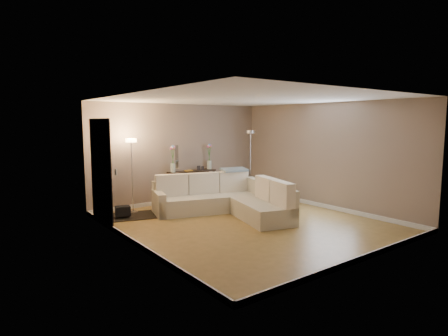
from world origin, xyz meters
TOP-DOWN VIEW (x-y plane):
  - floor at (0.00, 0.00)m, footprint 5.00×5.50m
  - ceiling at (0.00, 0.00)m, footprint 5.00×5.50m
  - wall_back at (0.00, 2.76)m, footprint 5.00×0.02m
  - wall_front at (0.00, -2.76)m, footprint 5.00×0.02m
  - wall_left at (-2.51, 0.00)m, footprint 0.02×5.50m
  - wall_right at (2.51, 0.00)m, footprint 0.02×5.50m
  - baseboard_back at (0.00, 2.73)m, footprint 5.00×0.03m
  - baseboard_front at (0.00, -2.73)m, footprint 5.00×0.03m
  - baseboard_left at (-2.48, 0.00)m, footprint 0.03×5.50m
  - baseboard_right at (2.48, 0.00)m, footprint 0.03×5.50m
  - doorway at (-2.48, 1.70)m, footprint 0.02×1.20m
  - switch_plate at (-2.48, 0.85)m, footprint 0.02×0.08m
  - sectional_sofa at (0.19, 0.94)m, footprint 2.70×3.05m
  - throw_blanket at (0.79, 1.43)m, footprint 0.71×0.51m
  - console_table at (0.18, 2.61)m, footprint 1.36×0.38m
  - leaning_mirror at (0.26, 2.78)m, footprint 0.96×0.06m
  - table_decor at (0.26, 2.57)m, footprint 0.58×0.13m
  - flower_vase_left at (-0.31, 2.60)m, footprint 0.16×0.13m
  - flower_vase_right at (0.84, 2.61)m, footprint 0.16×0.13m
  - floor_lamp_lit at (-1.55, 2.31)m, footprint 0.30×0.30m
  - floor_lamp_unlit at (2.02, 2.24)m, footprint 0.32×0.32m
  - charcoal_rug at (-1.73, 2.02)m, footprint 1.32×1.12m
  - black_bag at (-1.94, 1.97)m, footprint 0.37×0.30m

SIDE VIEW (x-z plane):
  - floor at x=0.00m, z-range -0.01..0.00m
  - charcoal_rug at x=-1.73m, z-range 0.00..0.02m
  - baseboard_back at x=0.00m, z-range 0.00..0.10m
  - baseboard_front at x=0.00m, z-range 0.00..0.10m
  - baseboard_left at x=-2.48m, z-range 0.00..0.10m
  - baseboard_right at x=2.48m, z-range 0.00..0.10m
  - black_bag at x=-1.94m, z-range 0.06..0.27m
  - sectional_sofa at x=0.19m, z-range -0.12..0.78m
  - console_table at x=0.18m, z-range 0.05..0.89m
  - table_decor at x=0.26m, z-range 0.79..0.92m
  - throw_blanket at x=0.79m, z-range 0.90..0.98m
  - doorway at x=-2.48m, z-range 0.00..2.20m
  - flower_vase_left at x=-0.31m, z-range 0.77..1.48m
  - flower_vase_right at x=0.84m, z-range 0.77..1.48m
  - switch_plate at x=-2.48m, z-range 1.14..1.26m
  - leaning_mirror at x=0.26m, z-range 0.83..1.58m
  - floor_lamp_lit at x=-1.55m, z-range 0.36..2.11m
  - wall_back at x=0.00m, z-range 0.00..2.60m
  - wall_front at x=0.00m, z-range 0.00..2.60m
  - wall_left at x=-2.51m, z-range 0.00..2.60m
  - wall_right at x=2.51m, z-range 0.00..2.60m
  - floor_lamp_unlit at x=2.02m, z-range 0.39..2.29m
  - ceiling at x=0.00m, z-range 2.60..2.61m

